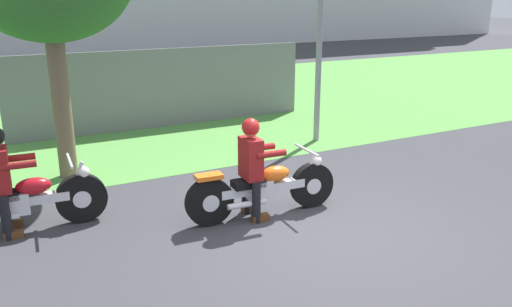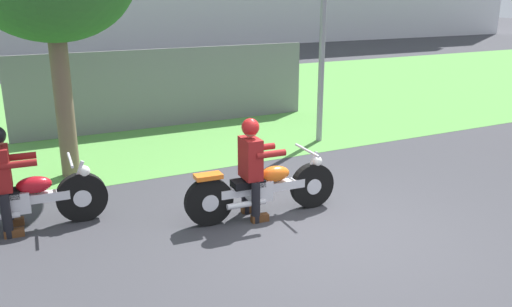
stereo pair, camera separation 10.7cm
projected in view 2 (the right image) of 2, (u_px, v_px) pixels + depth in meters
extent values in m
plane|color=#38383D|center=(330.00, 235.00, 6.73)|extent=(120.00, 120.00, 0.00)
cube|color=#549342|center=(140.00, 106.00, 14.51)|extent=(60.00, 12.00, 0.01)
cylinder|color=black|center=(312.00, 185.00, 7.55)|extent=(0.66, 0.16, 0.66)
cylinder|color=silver|center=(312.00, 185.00, 7.55)|extent=(0.24, 0.15, 0.23)
cylinder|color=black|center=(209.00, 202.00, 6.95)|extent=(0.66, 0.16, 0.66)
cylinder|color=silver|center=(209.00, 202.00, 6.95)|extent=(0.24, 0.15, 0.23)
cube|color=silver|center=(263.00, 188.00, 7.23)|extent=(1.26, 0.22, 0.12)
cube|color=silver|center=(259.00, 190.00, 7.21)|extent=(0.34, 0.26, 0.28)
ellipsoid|color=orange|center=(275.00, 174.00, 7.24)|extent=(0.45, 0.27, 0.22)
cube|color=black|center=(248.00, 183.00, 7.11)|extent=(0.45, 0.27, 0.10)
cube|color=orange|center=(208.00, 176.00, 6.85)|extent=(0.37, 0.22, 0.06)
cylinder|color=silver|center=(310.00, 169.00, 7.45)|extent=(0.26, 0.07, 0.53)
cylinder|color=silver|center=(307.00, 150.00, 7.35)|extent=(0.08, 0.66, 0.04)
sphere|color=white|center=(317.00, 161.00, 7.46)|extent=(0.16, 0.16, 0.16)
cylinder|color=silver|center=(246.00, 204.00, 7.03)|extent=(0.55, 0.12, 0.08)
cylinder|color=black|center=(246.00, 193.00, 7.35)|extent=(0.12, 0.12, 0.58)
cube|color=#593319|center=(250.00, 209.00, 7.44)|extent=(0.25, 0.12, 0.10)
cylinder|color=black|center=(256.00, 202.00, 7.03)|extent=(0.12, 0.12, 0.58)
cube|color=#593319|center=(260.00, 218.00, 7.13)|extent=(0.25, 0.12, 0.10)
cube|color=maroon|center=(250.00, 158.00, 7.03)|extent=(0.24, 0.39, 0.56)
cylinder|color=maroon|center=(260.00, 148.00, 7.24)|extent=(0.43, 0.12, 0.09)
cylinder|color=maroon|center=(271.00, 154.00, 6.94)|extent=(0.43, 0.12, 0.09)
sphere|color=tan|center=(250.00, 129.00, 6.91)|extent=(0.20, 0.20, 0.20)
sphere|color=#B21919|center=(250.00, 127.00, 6.90)|extent=(0.24, 0.24, 0.24)
cylinder|color=black|center=(82.00, 197.00, 7.08)|extent=(0.68, 0.16, 0.68)
cylinder|color=silver|center=(82.00, 197.00, 7.08)|extent=(0.25, 0.16, 0.24)
cube|color=silver|center=(21.00, 200.00, 6.78)|extent=(1.21, 0.22, 0.12)
cube|color=silver|center=(17.00, 202.00, 6.76)|extent=(0.34, 0.26, 0.28)
ellipsoid|color=#B2141E|center=(34.00, 185.00, 6.79)|extent=(0.45, 0.27, 0.22)
cube|color=black|center=(1.00, 195.00, 6.66)|extent=(0.45, 0.27, 0.10)
cylinder|color=silver|center=(76.00, 180.00, 6.99)|extent=(0.26, 0.07, 0.53)
cylinder|color=silver|center=(70.00, 160.00, 6.89)|extent=(0.08, 0.66, 0.04)
sphere|color=white|center=(84.00, 171.00, 7.00)|extent=(0.16, 0.16, 0.16)
cylinder|color=black|center=(7.00, 206.00, 6.90)|extent=(0.12, 0.12, 0.59)
cube|color=#593319|center=(15.00, 222.00, 7.00)|extent=(0.25, 0.12, 0.10)
cylinder|color=black|center=(7.00, 216.00, 6.59)|extent=(0.12, 0.12, 0.59)
cube|color=#593319|center=(14.00, 233.00, 6.68)|extent=(0.25, 0.12, 0.10)
cube|color=maroon|center=(1.00, 169.00, 6.58)|extent=(0.24, 0.39, 0.56)
cylinder|color=maroon|center=(19.00, 157.00, 6.79)|extent=(0.43, 0.12, 0.09)
cylinder|color=maroon|center=(19.00, 164.00, 6.49)|extent=(0.43, 0.12, 0.09)
cylinder|color=brown|center=(64.00, 108.00, 8.63)|extent=(0.30, 0.30, 2.36)
cylinder|color=gray|center=(323.00, 15.00, 10.36)|extent=(0.12, 0.12, 5.17)
cube|color=slate|center=(169.00, 88.00, 12.12)|extent=(7.00, 0.06, 1.80)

